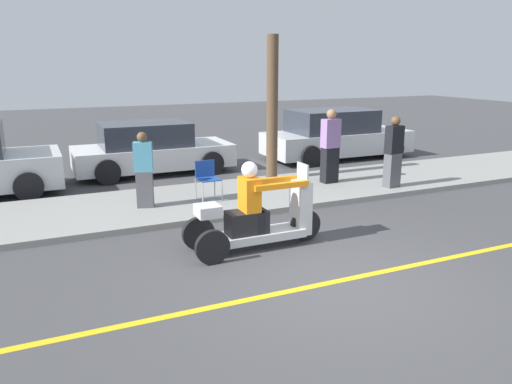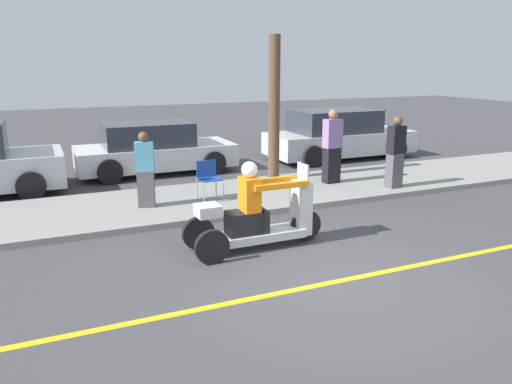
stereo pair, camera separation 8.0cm
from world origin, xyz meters
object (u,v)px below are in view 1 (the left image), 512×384
(spectator_with_child, at_px, (144,171))
(spectator_end_of_line, at_px, (393,153))
(tree_trunk, at_px, (272,109))
(motorcycle_trike, at_px, (257,218))
(parked_car_lot_right, at_px, (151,149))
(parked_car_lot_far, at_px, (336,135))
(folding_chair_curbside, at_px, (207,176))
(spectator_far_back, at_px, (330,148))

(spectator_with_child, xyz_separation_m, spectator_end_of_line, (5.66, -0.72, 0.06))
(spectator_end_of_line, height_order, tree_trunk, tree_trunk)
(spectator_end_of_line, distance_m, tree_trunk, 3.07)
(motorcycle_trike, xyz_separation_m, parked_car_lot_right, (-0.27, 6.44, 0.14))
(motorcycle_trike, relative_size, parked_car_lot_far, 0.50)
(parked_car_lot_right, xyz_separation_m, parked_car_lot_far, (5.84, -0.22, 0.06))
(spectator_end_of_line, distance_m, folding_chair_curbside, 4.39)
(motorcycle_trike, xyz_separation_m, spectator_far_back, (3.33, 3.04, 0.46))
(spectator_end_of_line, xyz_separation_m, folding_chair_curbside, (-4.31, 0.81, -0.30))
(motorcycle_trike, relative_size, folding_chair_curbside, 2.88)
(spectator_far_back, height_order, folding_chair_curbside, spectator_far_back)
(spectator_far_back, bearing_deg, folding_chair_curbside, -176.65)
(tree_trunk, bearing_deg, parked_car_lot_right, 134.73)
(spectator_with_child, height_order, parked_car_lot_far, spectator_with_child)
(motorcycle_trike, distance_m, spectator_with_child, 3.04)
(spectator_far_back, xyz_separation_m, folding_chair_curbside, (-3.21, -0.19, -0.36))
(spectator_far_back, distance_m, parked_car_lot_far, 3.89)
(motorcycle_trike, bearing_deg, parked_car_lot_far, 48.15)
(spectator_with_child, xyz_separation_m, parked_car_lot_far, (6.81, 3.46, -0.14))
(spectator_end_of_line, bearing_deg, spectator_far_back, 137.79)
(motorcycle_trike, height_order, spectator_with_child, spectator_with_child)
(folding_chair_curbside, height_order, parked_car_lot_right, parked_car_lot_right)
(spectator_with_child, distance_m, spectator_end_of_line, 5.71)
(spectator_far_back, relative_size, parked_car_lot_right, 0.42)
(folding_chair_curbside, bearing_deg, spectator_far_back, 3.35)
(spectator_far_back, xyz_separation_m, parked_car_lot_far, (2.24, 3.18, -0.25))
(motorcycle_trike, height_order, tree_trunk, tree_trunk)
(spectator_with_child, bearing_deg, parked_car_lot_right, 75.30)
(folding_chair_curbside, relative_size, tree_trunk, 0.23)
(motorcycle_trike, height_order, parked_car_lot_right, motorcycle_trike)
(spectator_far_back, height_order, parked_car_lot_far, spectator_far_back)
(spectator_far_back, relative_size, parked_car_lot_far, 0.38)
(spectator_far_back, distance_m, folding_chair_curbside, 3.24)
(spectator_far_back, relative_size, folding_chair_curbside, 2.17)
(motorcycle_trike, bearing_deg, spectator_far_back, 42.40)
(spectator_end_of_line, bearing_deg, spectator_with_child, 172.79)
(spectator_with_child, height_order, folding_chair_curbside, spectator_with_child)
(spectator_with_child, xyz_separation_m, tree_trunk, (3.44, 1.18, 1.01))
(folding_chair_curbside, height_order, parked_car_lot_far, parked_car_lot_far)
(parked_car_lot_right, bearing_deg, spectator_far_back, -43.33)
(parked_car_lot_right, height_order, tree_trunk, tree_trunk)
(folding_chair_curbside, xyz_separation_m, parked_car_lot_right, (-0.39, 3.59, 0.04))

